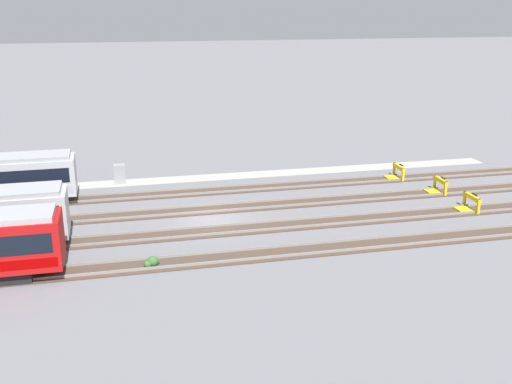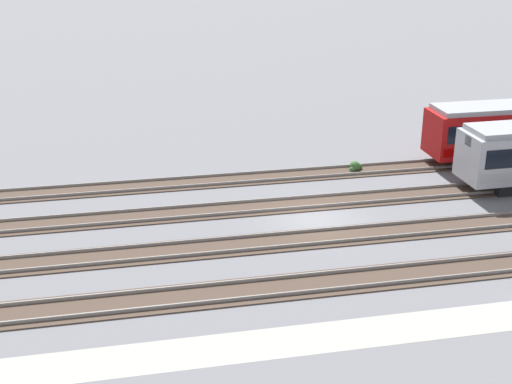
{
  "view_description": "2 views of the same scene",
  "coord_description": "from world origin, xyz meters",
  "px_view_note": "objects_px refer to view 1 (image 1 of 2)",
  "views": [
    {
      "loc": [
        5.64,
        38.14,
        14.2
      ],
      "look_at": [
        -3.14,
        0.0,
        1.8
      ],
      "focal_mm": 42.0,
      "sensor_mm": 36.0,
      "label": 1
    },
    {
      "loc": [
        -9.73,
        -32.11,
        14.89
      ],
      "look_at": [
        -3.14,
        0.0,
        1.8
      ],
      "focal_mm": 50.0,
      "sensor_mm": 36.0,
      "label": 2
    }
  ],
  "objects_px": {
    "bumper_stop_near_inner_track": "(437,186)",
    "weed_clump": "(152,262)",
    "bumper_stop_middle_track": "(468,204)",
    "bumper_stop_nearest_track": "(396,173)",
    "electrical_cabinet": "(120,174)"
  },
  "relations": [
    {
      "from": "bumper_stop_nearest_track",
      "to": "electrical_cabinet",
      "type": "height_order",
      "value": "electrical_cabinet"
    },
    {
      "from": "bumper_stop_near_inner_track",
      "to": "weed_clump",
      "type": "xyz_separation_m",
      "value": [
        22.59,
        8.86,
        -0.27
      ]
    },
    {
      "from": "bumper_stop_nearest_track",
      "to": "bumper_stop_near_inner_track",
      "type": "xyz_separation_m",
      "value": [
        -1.42,
        4.34,
        0.0
      ]
    },
    {
      "from": "bumper_stop_nearest_track",
      "to": "electrical_cabinet",
      "type": "relative_size",
      "value": 1.25
    },
    {
      "from": "bumper_stop_near_inner_track",
      "to": "electrical_cabinet",
      "type": "xyz_separation_m",
      "value": [
        24.14,
        -8.17,
        0.29
      ]
    },
    {
      "from": "bumper_stop_middle_track",
      "to": "weed_clump",
      "type": "relative_size",
      "value": 2.18
    },
    {
      "from": "bumper_stop_middle_track",
      "to": "bumper_stop_nearest_track",
      "type": "bearing_deg",
      "value": -80.63
    },
    {
      "from": "bumper_stop_nearest_track",
      "to": "electrical_cabinet",
      "type": "distance_m",
      "value": 23.04
    },
    {
      "from": "bumper_stop_middle_track",
      "to": "weed_clump",
      "type": "xyz_separation_m",
      "value": [
        22.6,
        4.51,
        -0.27
      ]
    },
    {
      "from": "bumper_stop_middle_track",
      "to": "electrical_cabinet",
      "type": "height_order",
      "value": "electrical_cabinet"
    },
    {
      "from": "electrical_cabinet",
      "to": "bumper_stop_middle_track",
      "type": "bearing_deg",
      "value": 152.6
    },
    {
      "from": "electrical_cabinet",
      "to": "weed_clump",
      "type": "height_order",
      "value": "electrical_cabinet"
    },
    {
      "from": "bumper_stop_middle_track",
      "to": "weed_clump",
      "type": "bearing_deg",
      "value": 11.28
    },
    {
      "from": "bumper_stop_nearest_track",
      "to": "weed_clump",
      "type": "distance_m",
      "value": 24.95
    },
    {
      "from": "bumper_stop_near_inner_track",
      "to": "bumper_stop_middle_track",
      "type": "distance_m",
      "value": 4.35
    }
  ]
}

